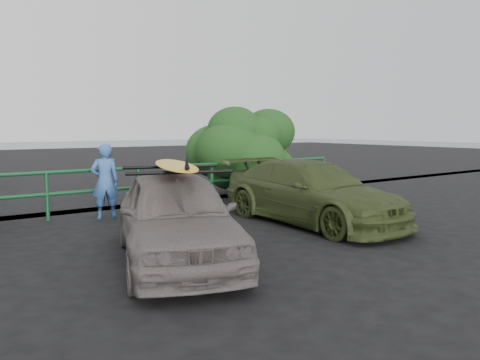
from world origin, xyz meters
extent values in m
plane|color=black|center=(0.00, 0.00, 0.00)|extent=(80.00, 80.00, 0.00)
imported|color=slate|center=(-0.20, 0.83, 0.65)|extent=(2.73, 4.13, 1.31)
imported|color=#36441E|center=(3.30, 1.69, 0.63)|extent=(1.76, 4.32, 1.25)
imported|color=#3E6CBA|center=(0.06, 4.54, 0.80)|extent=(0.64, 0.48, 1.59)
ellipsoid|color=#F6A719|center=(-0.20, 0.83, 1.39)|extent=(1.27, 2.45, 0.07)
camera|label=1|loc=(-3.26, -5.09, 1.92)|focal=35.00mm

